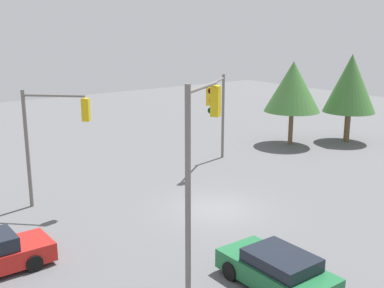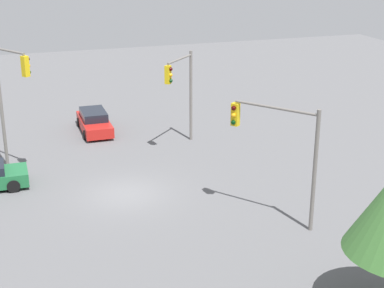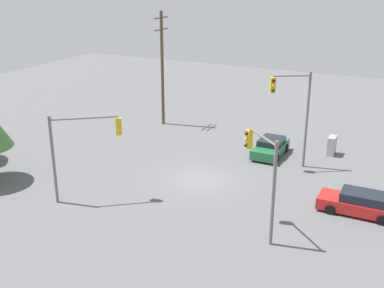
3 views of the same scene
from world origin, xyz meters
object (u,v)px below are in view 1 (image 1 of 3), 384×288
object	(u,v)px
sedan_green	(277,270)
traffic_signal_cross	(199,153)
traffic_signal_main	(52,129)
traffic_signal_aux	(218,104)

from	to	relation	value
sedan_green	traffic_signal_cross	world-z (taller)	traffic_signal_cross
sedan_green	traffic_signal_cross	xyz separation A→B (m)	(1.68, 2.03, 4.02)
traffic_signal_main	traffic_signal_cross	size ratio (longest dim) A/B	0.82
sedan_green	traffic_signal_aux	distance (m)	15.15
traffic_signal_aux	sedan_green	bearing A→B (deg)	20.39
sedan_green	traffic_signal_cross	bearing A→B (deg)	140.43
traffic_signal_cross	traffic_signal_aux	world-z (taller)	traffic_signal_cross
traffic_signal_main	traffic_signal_cross	xyz separation A→B (m)	(-9.85, -1.06, 0.77)
traffic_signal_main	traffic_signal_aux	distance (m)	11.00
sedan_green	traffic_signal_aux	xyz separation A→B (m)	(12.55, -7.87, 3.20)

